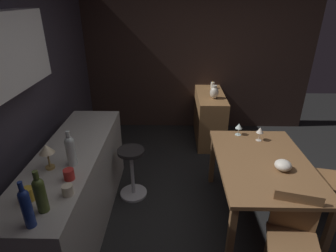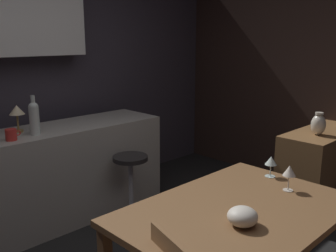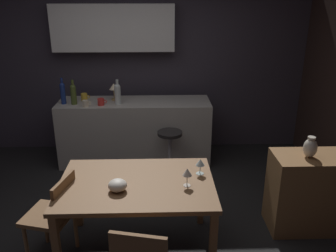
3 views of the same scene
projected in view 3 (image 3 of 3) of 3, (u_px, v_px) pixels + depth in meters
The scene contains 18 objects.
ground_plane at pixel (131, 223), 3.86m from camera, with size 9.00×9.00×0.00m, color black.
wall_kitchen_back at pixel (132, 57), 5.29m from camera, with size 5.20×0.33×2.60m.
dining_table at pixel (137, 190), 3.23m from camera, with size 1.38×0.94×0.74m.
kitchen_counter at pixel (135, 132), 5.12m from camera, with size 2.10×0.60×0.90m, color #B2ADA3.
sideboard_cabinet at pixel (324, 192), 3.68m from camera, with size 1.10×0.44×0.82m, color olive.
chair_near_window at pixel (55, 214), 3.22m from camera, with size 0.49×0.49×0.83m.
bar_stool at pixel (170, 153), 4.69m from camera, with size 0.34×0.34×0.65m.
wine_glass_left at pixel (187, 172), 3.11m from camera, with size 0.08×0.08×0.17m.
wine_glass_right at pixel (200, 163), 3.31m from camera, with size 0.08×0.08×0.15m.
fruit_bowl at pixel (118, 185), 3.06m from camera, with size 0.16×0.16×0.10m, color beige.
wine_bottle_cobalt at pixel (63, 92), 4.81m from camera, with size 0.07×0.07×0.35m.
wine_bottle_olive at pixel (73, 93), 4.79m from camera, with size 0.08×0.08×0.33m.
wine_bottle_clear at pixel (118, 93), 4.80m from camera, with size 0.08×0.08×0.33m.
cup_mustard at pixel (84, 97), 4.98m from camera, with size 0.12×0.09×0.10m.
cup_cream at pixel (86, 103), 4.73m from camera, with size 0.12×0.08×0.08m.
cup_red at pixel (101, 102), 4.79m from camera, with size 0.12×0.09×0.09m.
counter_lamp at pixel (114, 88), 4.96m from camera, with size 0.13×0.13×0.24m.
vase_ceramic_ivory at pixel (310, 148), 3.47m from camera, with size 0.13×0.13×0.21m.
Camera 3 is at (0.30, -3.24, 2.35)m, focal length 38.45 mm.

